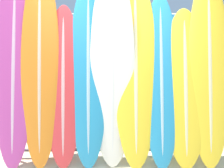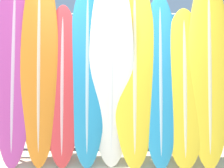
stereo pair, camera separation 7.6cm
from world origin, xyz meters
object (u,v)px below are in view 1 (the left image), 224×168
at_px(surfboard_slot_3, 88,73).
at_px(surfboard_slot_4, 112,65).
at_px(surfboard_slot_7, 185,87).
at_px(surfboard_rack, 113,128).
at_px(surfboard_slot_2, 63,86).
at_px(surfboard_slot_5, 136,69).
at_px(surfboard_slot_1, 40,65).
at_px(surfboard_slot_8, 209,70).
at_px(surfboard_slot_0, 14,66).
at_px(surfboard_slot_6, 161,80).
at_px(person_mid_beach, 130,48).
at_px(person_near_water, 129,39).

xyz_separation_m(surfboard_slot_3, surfboard_slot_4, (0.31, 0.01, 0.10)).
bearing_deg(surfboard_slot_7, surfboard_rack, -177.31).
distance_m(surfboard_slot_2, surfboard_slot_5, 0.97).
distance_m(surfboard_slot_1, surfboard_slot_8, 2.21).
height_order(surfboard_slot_1, surfboard_slot_3, surfboard_slot_1).
height_order(surfboard_slot_4, surfboard_slot_8, surfboard_slot_4).
bearing_deg(surfboard_rack, surfboard_slot_0, 173.71).
bearing_deg(surfboard_slot_4, surfboard_slot_7, -3.67).
xyz_separation_m(surfboard_slot_4, surfboard_slot_7, (0.95, -0.06, -0.28)).
bearing_deg(surfboard_slot_6, surfboard_slot_3, 178.92).
height_order(surfboard_slot_2, surfboard_slot_4, surfboard_slot_4).
height_order(surfboard_slot_3, person_mid_beach, surfboard_slot_3).
bearing_deg(surfboard_slot_6, surfboard_slot_1, 178.55).
height_order(surfboard_rack, surfboard_slot_6, surfboard_slot_6).
height_order(surfboard_slot_1, surfboard_slot_4, surfboard_slot_1).
height_order(surfboard_slot_5, person_near_water, surfboard_slot_5).
xyz_separation_m(surfboard_slot_1, surfboard_slot_5, (1.24, 0.00, -0.06)).
distance_m(surfboard_slot_3, person_mid_beach, 4.56).
bearing_deg(surfboard_slot_6, surfboard_slot_0, 178.12).
relative_size(surfboard_slot_1, surfboard_slot_3, 1.09).
bearing_deg(person_mid_beach, surfboard_slot_4, -126.93).
xyz_separation_m(surfboard_slot_6, surfboard_slot_7, (0.31, -0.03, -0.09)).
bearing_deg(person_near_water, surfboard_slot_0, -135.65).
height_order(surfboard_slot_0, surfboard_slot_2, surfboard_slot_0).
bearing_deg(surfboard_slot_3, surfboard_slot_1, 178.00).
bearing_deg(surfboard_slot_7, surfboard_slot_1, 177.76).
distance_m(surfboard_slot_4, surfboard_slot_7, 0.99).
distance_m(surfboard_slot_5, surfboard_slot_6, 0.37).
xyz_separation_m(surfboard_slot_3, person_mid_beach, (0.89, 4.45, -0.35)).
xyz_separation_m(surfboard_slot_2, surfboard_slot_6, (1.28, 0.03, 0.07)).
relative_size(surfboard_slot_6, surfboard_slot_7, 1.09).
relative_size(surfboard_slot_0, surfboard_slot_8, 1.04).
bearing_deg(surfboard_slot_5, surfboard_slot_7, -6.80).
distance_m(surfboard_slot_6, person_mid_beach, 4.48).
xyz_separation_m(surfboard_rack, person_mid_beach, (0.58, 4.55, 0.39)).
xyz_separation_m(surfboard_slot_7, person_near_water, (-0.28, 6.25, -0.10)).
bearing_deg(person_near_water, surfboard_slot_6, -118.29).
height_order(surfboard_slot_6, person_near_water, surfboard_slot_6).
distance_m(surfboard_slot_5, person_mid_beach, 4.46).
xyz_separation_m(surfboard_slot_0, surfboard_slot_4, (1.29, -0.04, 0.02)).
bearing_deg(surfboard_slot_7, surfboard_slot_5, 173.20).
xyz_separation_m(surfboard_slot_5, surfboard_slot_8, (0.96, -0.01, -0.01)).
bearing_deg(surfboard_slot_8, surfboard_slot_6, -177.11).
height_order(surfboard_slot_3, surfboard_slot_6, surfboard_slot_3).
bearing_deg(surfboard_slot_6, surfboard_slot_7, -6.22).
bearing_deg(surfboard_slot_0, surfboard_slot_3, -2.66).
xyz_separation_m(surfboard_rack, surfboard_slot_1, (-0.94, 0.12, 0.85)).
xyz_separation_m(surfboard_rack, surfboard_slot_6, (0.64, 0.08, 0.65)).
relative_size(surfboard_slot_2, surfboard_slot_3, 0.86).
relative_size(surfboard_rack, surfboard_slot_1, 1.12).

